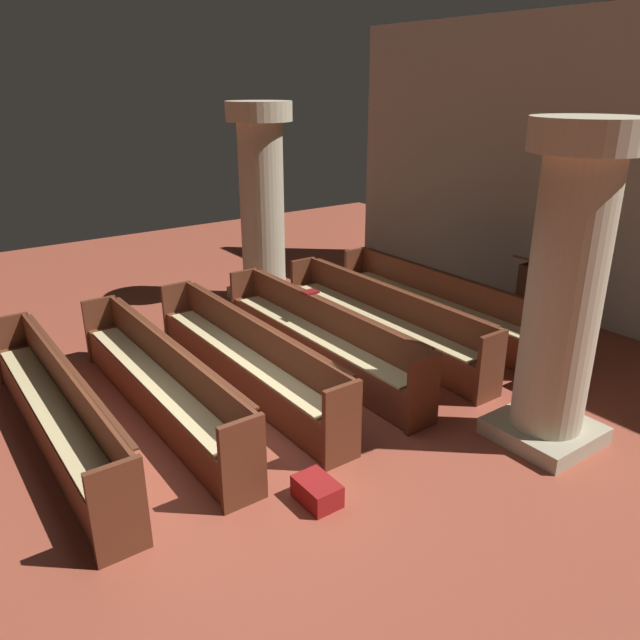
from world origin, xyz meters
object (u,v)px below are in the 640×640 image
at_px(pillar_far_side, 262,201).
at_px(kneeler_box_blue, 537,382).
at_px(pew_row_1, 382,317).
at_px(pew_row_4, 159,379).
at_px(pillar_aisle_side, 566,286).
at_px(pew_row_0, 437,301).
at_px(hymn_book, 310,292).
at_px(pew_row_3, 245,355).
at_px(kneeler_box_red, 317,491).
at_px(pew_row_5, 56,407).
at_px(lectern, 529,296).
at_px(pew_row_2, 319,334).

relative_size(pillar_far_side, kneeler_box_blue, 7.63).
distance_m(pew_row_1, pillar_far_side, 3.00).
distance_m(pew_row_4, pillar_far_side, 4.23).
bearing_deg(pillar_far_side, pillar_aisle_side, 0.68).
xyz_separation_m(pew_row_0, pew_row_4, (0.00, -4.32, 0.00)).
xyz_separation_m(pew_row_0, hymn_book, (-0.47, -1.97, 0.41)).
bearing_deg(hymn_book, pew_row_3, -69.85).
height_order(pew_row_0, pillar_aisle_side, pillar_aisle_side).
bearing_deg(kneeler_box_red, pew_row_3, 166.12).
distance_m(pew_row_5, lectern, 6.74).
bearing_deg(pew_row_1, kneeler_box_red, -50.47).
relative_size(pew_row_1, kneeler_box_red, 9.12).
distance_m(pew_row_3, pillar_far_side, 3.55).
bearing_deg(lectern, kneeler_box_red, -72.59).
xyz_separation_m(pew_row_1, pillar_aisle_side, (2.78, -0.18, 1.22)).
relative_size(pillar_aisle_side, hymn_book, 15.80).
height_order(pew_row_5, kneeler_box_blue, pew_row_5).
bearing_deg(pew_row_1, pew_row_3, -90.00).
bearing_deg(pew_row_0, pew_row_5, -90.00).
height_order(pew_row_3, pillar_aisle_side, pillar_aisle_side).
bearing_deg(kneeler_box_red, pillar_far_side, 153.62).
bearing_deg(pew_row_5, pillar_far_side, 123.86).
bearing_deg(pew_row_4, hymn_book, 101.23).
bearing_deg(pew_row_3, pew_row_4, -90.00).
height_order(pew_row_4, kneeler_box_blue, pew_row_4).
xyz_separation_m(pew_row_1, lectern, (0.64, 2.38, -0.01)).
distance_m(lectern, kneeler_box_red, 5.35).
distance_m(pew_row_4, pew_row_5, 1.08).
xyz_separation_m(pew_row_0, pew_row_3, (0.00, -3.24, 0.00)).
xyz_separation_m(pillar_far_side, lectern, (3.37, 2.63, -1.23)).
xyz_separation_m(pew_row_0, lectern, (0.64, 1.30, -0.01)).
relative_size(pew_row_0, pew_row_2, 1.00).
distance_m(pew_row_5, kneeler_box_blue, 5.41).
bearing_deg(kneeler_box_blue, lectern, 129.92).
bearing_deg(pew_row_4, pew_row_2, 90.00).
distance_m(pew_row_3, kneeler_box_blue, 3.52).
distance_m(hymn_book, kneeler_box_blue, 3.08).
bearing_deg(pillar_aisle_side, pew_row_1, 176.24).
height_order(lectern, kneeler_box_red, lectern).
xyz_separation_m(pew_row_4, kneeler_box_red, (2.24, 0.53, -0.36)).
distance_m(pew_row_3, pew_row_5, 2.16).
relative_size(pew_row_5, lectern, 3.57).
bearing_deg(pew_row_2, pew_row_1, 90.00).
distance_m(pew_row_2, pew_row_3, 1.08).
relative_size(pew_row_0, pillar_far_side, 1.20).
relative_size(pew_row_0, pew_row_5, 1.00).
distance_m(kneeler_box_red, kneeler_box_blue, 3.38).
distance_m(pillar_far_side, kneeler_box_red, 5.77).
bearing_deg(pillar_far_side, pew_row_1, 5.19).
bearing_deg(pew_row_3, pew_row_0, 90.00).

